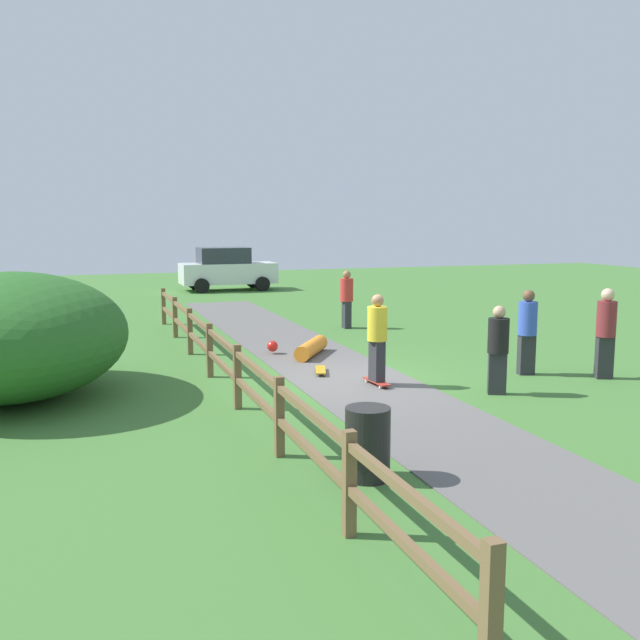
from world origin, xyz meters
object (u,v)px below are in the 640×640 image
object	(u,v)px
bush_large	(11,335)
bystander_blue	(527,328)
skateboard_loose	(321,370)
bystander_black	(498,346)
parked_car_white	(227,269)
bystander_red	(347,297)
bystander_maroon	(606,329)
skater_riding	(377,335)
skater_fallen	(308,348)
trash_bin	(368,443)

from	to	relation	value
bush_large	bystander_blue	size ratio (longest dim) A/B	2.78
skateboard_loose	bystander_black	xyz separation A→B (m)	(2.49, -2.64, 0.80)
parked_car_white	bystander_red	bearing A→B (deg)	-85.15
bystander_red	bystander_blue	bearing A→B (deg)	-80.14
bystander_maroon	bystander_blue	bearing A→B (deg)	146.47
skater_riding	bystander_maroon	xyz separation A→B (m)	(4.58, -0.88, 0.02)
skater_fallen	bystander_red	world-z (taller)	bystander_red
skater_fallen	parked_car_white	bearing A→B (deg)	85.04
bystander_blue	bystander_red	size ratio (longest dim) A/B	1.04
bystander_blue	parked_car_white	xyz separation A→B (m)	(-2.26, 19.21, -0.01)
bystander_black	bush_large	bearing A→B (deg)	162.38
bystander_maroon	bystander_red	xyz separation A→B (m)	(-2.48, 7.88, -0.08)
skater_fallen	bystander_black	distance (m)	5.07
skater_fallen	skateboard_loose	distance (m)	1.94
skater_fallen	skateboard_loose	world-z (taller)	skater_fallen
bush_large	bystander_blue	distance (m)	9.93
bush_large	bystander_maroon	size ratio (longest dim) A/B	2.68
bystander_maroon	bystander_red	world-z (taller)	bystander_maroon
bush_large	skater_fallen	bearing A→B (deg)	17.05
bystander_blue	bystander_red	world-z (taller)	bystander_blue
skater_fallen	skateboard_loose	xyz separation A→B (m)	(-0.36, -1.90, -0.11)
bush_large	skateboard_loose	xyz separation A→B (m)	(5.84, -0.00, -1.04)
bystander_black	parked_car_white	distance (m)	20.46
skateboard_loose	bystander_maroon	bearing A→B (deg)	-23.03
bush_large	skater_riding	distance (m)	6.65
bystander_maroon	bystander_blue	distance (m)	1.50
skater_riding	bystander_red	distance (m)	7.31
bush_large	bystander_red	bearing A→B (deg)	33.29
bush_large	bystander_red	xyz separation A→B (m)	(8.61, 5.65, -0.20)
skater_fallen	skateboard_loose	size ratio (longest dim) A/B	1.92
skater_riding	bystander_maroon	size ratio (longest dim) A/B	0.96
skater_fallen	bystander_red	size ratio (longest dim) A/B	0.93
trash_bin	bystander_black	distance (m)	5.05
bystander_maroon	skater_riding	bearing A→B (deg)	169.12
skateboard_loose	bystander_red	distance (m)	6.35
skateboard_loose	parked_car_white	xyz separation A→B (m)	(1.74, 17.81, 0.87)
bystander_black	bystander_blue	size ratio (longest dim) A/B	0.93
skater_riding	skateboard_loose	xyz separation A→B (m)	(-0.67, 1.35, -0.91)
parked_car_white	bystander_black	bearing A→B (deg)	-87.88
bystander_red	bystander_maroon	bearing A→B (deg)	-72.54
bush_large	bystander_maroon	world-z (taller)	bush_large
bush_large	bystander_red	world-z (taller)	bush_large
bush_large	trash_bin	bearing A→B (deg)	-52.71
bush_large	skateboard_loose	distance (m)	5.93
skater_riding	skateboard_loose	bearing A→B (deg)	116.39
bystander_maroon	parked_car_white	distance (m)	20.34
trash_bin	skater_fallen	bearing A→B (deg)	77.12
trash_bin	skater_riding	bearing A→B (deg)	65.06
bystander_maroon	bystander_red	size ratio (longest dim) A/B	1.07
trash_bin	parked_car_white	size ratio (longest dim) A/B	0.21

